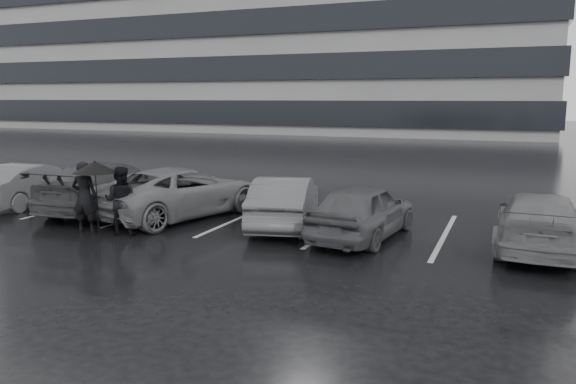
# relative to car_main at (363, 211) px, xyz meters

# --- Properties ---
(ground) EXTENTS (160.00, 160.00, 0.00)m
(ground) POSITION_rel_car_main_xyz_m (-1.58, -1.51, -0.68)
(ground) COLOR black
(ground) RESTS_ON ground
(car_main) EXTENTS (2.05, 4.12, 1.35)m
(car_main) POSITION_rel_car_main_xyz_m (0.00, 0.00, 0.00)
(car_main) COLOR black
(car_main) RESTS_ON ground
(car_west_a) EXTENTS (2.36, 4.27, 1.34)m
(car_west_a) POSITION_rel_car_main_xyz_m (-2.20, 0.42, -0.01)
(car_west_a) COLOR #313134
(car_west_a) RESTS_ON ground
(car_west_b) EXTENTS (3.69, 5.54, 1.41)m
(car_west_b) POSITION_rel_car_main_xyz_m (-5.44, 0.50, 0.03)
(car_west_b) COLOR #48484B
(car_west_b) RESTS_ON ground
(car_west_c) EXTENTS (2.27, 5.16, 1.48)m
(car_west_c) POSITION_rel_car_main_xyz_m (-7.88, 0.46, 0.06)
(car_west_c) COLOR black
(car_west_c) RESTS_ON ground
(car_west_d) EXTENTS (1.57, 4.06, 1.32)m
(car_west_d) POSITION_rel_car_main_xyz_m (-10.76, 0.29, -0.02)
(car_west_d) COLOR #313134
(car_west_d) RESTS_ON ground
(car_east) EXTENTS (1.95, 4.48, 1.28)m
(car_east) POSITION_rel_car_main_xyz_m (3.90, 0.43, -0.03)
(car_east) COLOR #48484B
(car_east) RESTS_ON ground
(pedestrian_left) EXTENTS (0.73, 0.56, 1.80)m
(pedestrian_left) POSITION_rel_car_main_xyz_m (-6.62, -2.01, 0.22)
(pedestrian_left) COLOR black
(pedestrian_left) RESTS_ON ground
(pedestrian_right) EXTENTS (0.98, 0.86, 1.69)m
(pedestrian_right) POSITION_rel_car_main_xyz_m (-5.65, -1.83, 0.17)
(pedestrian_right) COLOR black
(pedestrian_right) RESTS_ON ground
(umbrella) EXTENTS (1.09, 1.09, 1.85)m
(umbrella) POSITION_rel_car_main_xyz_m (-6.17, -2.08, 1.01)
(umbrella) COLOR black
(umbrella) RESTS_ON ground
(stall_stripes) EXTENTS (19.72, 5.00, 0.00)m
(stall_stripes) POSITION_rel_car_main_xyz_m (-2.38, 0.99, -0.67)
(stall_stripes) COLOR #A8A8AB
(stall_stripes) RESTS_ON ground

